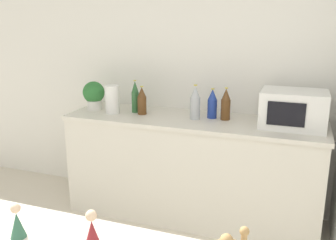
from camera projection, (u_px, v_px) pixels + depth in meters
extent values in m
cube|color=white|center=(237.00, 68.00, 3.20)|extent=(8.00, 0.06, 2.55)
cube|color=silver|center=(192.00, 170.00, 3.22)|extent=(2.11, 0.60, 0.85)
cube|color=silver|center=(193.00, 120.00, 3.11)|extent=(2.14, 0.63, 0.03)
cylinder|color=silver|center=(94.00, 105.00, 3.39)|extent=(0.13, 0.13, 0.09)
sphere|color=#2D7033|center=(94.00, 92.00, 3.36)|extent=(0.20, 0.20, 0.20)
cylinder|color=white|center=(112.00, 99.00, 3.24)|extent=(0.12, 0.12, 0.24)
cube|color=white|center=(293.00, 109.00, 2.83)|extent=(0.48, 0.36, 0.28)
cube|color=black|center=(286.00, 114.00, 2.67)|extent=(0.26, 0.01, 0.17)
cylinder|color=#2D6033|center=(135.00, 102.00, 3.28)|extent=(0.06, 0.06, 0.18)
cone|color=#2D6033|center=(135.00, 87.00, 3.25)|extent=(0.06, 0.06, 0.10)
cylinder|color=gold|center=(135.00, 81.00, 3.23)|extent=(0.02, 0.02, 0.01)
cylinder|color=brown|center=(142.00, 106.00, 3.22)|extent=(0.08, 0.08, 0.15)
cone|color=brown|center=(142.00, 92.00, 3.19)|extent=(0.07, 0.07, 0.09)
cylinder|color=gold|center=(142.00, 87.00, 3.18)|extent=(0.03, 0.03, 0.01)
cylinder|color=#B2B7BC|center=(195.00, 108.00, 3.06)|extent=(0.08, 0.08, 0.18)
cone|color=#B2B7BC|center=(195.00, 92.00, 3.02)|extent=(0.08, 0.08, 0.10)
cylinder|color=gold|center=(195.00, 85.00, 3.01)|extent=(0.03, 0.03, 0.01)
cylinder|color=navy|center=(212.00, 109.00, 3.10)|extent=(0.08, 0.08, 0.15)
cone|color=navy|center=(213.00, 95.00, 3.06)|extent=(0.08, 0.08, 0.09)
cylinder|color=gold|center=(213.00, 89.00, 3.05)|extent=(0.03, 0.03, 0.01)
cylinder|color=brown|center=(225.00, 110.00, 3.04)|extent=(0.08, 0.08, 0.17)
cone|color=brown|center=(226.00, 94.00, 3.01)|extent=(0.07, 0.07, 0.09)
cylinder|color=gold|center=(226.00, 88.00, 2.99)|extent=(0.03, 0.03, 0.01)
sphere|color=#A87F4C|center=(227.00, 240.00, 1.09)|extent=(0.04, 0.04, 0.04)
cylinder|color=#A87F4C|center=(244.00, 239.00, 1.09)|extent=(0.02, 0.02, 0.05)
sphere|color=#A87F4C|center=(244.00, 231.00, 1.09)|extent=(0.03, 0.03, 0.03)
cone|color=#33664C|center=(17.00, 225.00, 1.28)|extent=(0.05, 0.05, 0.09)
sphere|color=beige|center=(15.00, 208.00, 1.27)|extent=(0.03, 0.03, 0.03)
cone|color=maroon|center=(92.00, 235.00, 1.22)|extent=(0.06, 0.06, 0.10)
sphere|color=beige|center=(91.00, 216.00, 1.20)|extent=(0.04, 0.04, 0.04)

